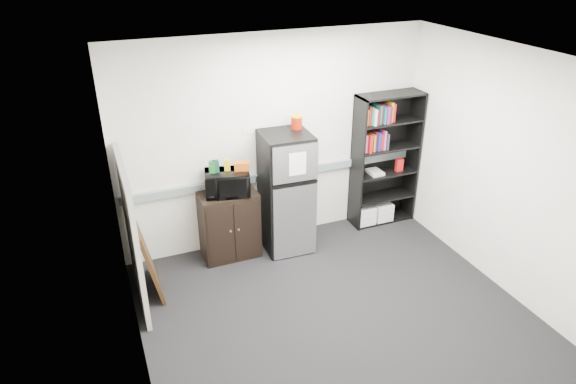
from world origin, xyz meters
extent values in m
plane|color=black|center=(0.00, 0.00, 0.00)|extent=(4.00, 4.00, 0.00)
cube|color=silver|center=(0.00, 1.75, 1.35)|extent=(4.00, 0.02, 2.70)
cube|color=silver|center=(2.00, 0.00, 1.35)|extent=(0.02, 3.50, 2.70)
cube|color=silver|center=(-2.00, 0.00, 1.35)|extent=(0.02, 3.50, 2.70)
cube|color=white|center=(0.00, 0.00, 2.70)|extent=(4.00, 3.50, 0.02)
cube|color=gray|center=(0.00, 1.72, 0.90)|extent=(3.92, 0.05, 0.10)
cube|color=white|center=(-0.35, 1.74, 1.55)|extent=(0.14, 0.00, 0.10)
cube|color=black|center=(1.09, 1.56, 0.93)|extent=(0.02, 0.34, 1.85)
cube|color=black|center=(1.97, 1.56, 0.93)|extent=(0.02, 0.34, 1.85)
cube|color=black|center=(1.53, 1.72, 0.93)|extent=(0.90, 0.02, 1.85)
cube|color=black|center=(1.53, 1.56, 1.84)|extent=(0.90, 0.34, 0.02)
cube|color=black|center=(1.53, 1.56, 0.02)|extent=(0.85, 0.32, 0.03)
cube|color=black|center=(1.53, 1.56, 0.37)|extent=(0.85, 0.32, 0.03)
cube|color=black|center=(1.53, 1.56, 0.74)|extent=(0.85, 0.32, 0.02)
cube|color=black|center=(1.53, 1.56, 1.11)|extent=(0.85, 0.32, 0.02)
cube|color=black|center=(1.53, 1.56, 1.48)|extent=(0.85, 0.32, 0.02)
cube|color=white|center=(1.25, 1.55, 0.16)|extent=(0.25, 0.30, 0.25)
cube|color=white|center=(1.53, 1.55, 0.16)|extent=(0.25, 0.30, 0.25)
cube|color=#ADA89A|center=(-1.90, 1.08, 0.80)|extent=(0.05, 1.30, 1.60)
cube|color=#B2B2B7|center=(-1.90, 1.08, 1.61)|extent=(0.06, 1.30, 0.02)
cube|color=black|center=(-0.72, 1.50, 0.44)|extent=(0.70, 0.44, 0.87)
cube|color=black|center=(-0.88, 1.28, 0.44)|extent=(0.32, 0.01, 0.77)
cube|color=black|center=(-0.55, 1.28, 0.44)|extent=(0.32, 0.01, 0.77)
cylinder|color=#B2B2B7|center=(-0.77, 1.27, 0.48)|extent=(0.02, 0.02, 0.02)
cylinder|color=#B2B2B7|center=(-0.67, 1.27, 0.48)|extent=(0.02, 0.02, 0.02)
imported|color=black|center=(-0.72, 1.48, 1.02)|extent=(0.59, 0.46, 0.29)
cube|color=#1B5F23|center=(-0.88, 1.52, 1.24)|extent=(0.08, 0.07, 0.15)
cube|color=#0C3625|center=(-0.83, 1.52, 1.24)|extent=(0.07, 0.05, 0.15)
cube|color=gold|center=(-0.69, 1.52, 1.24)|extent=(0.08, 0.07, 0.14)
cube|color=#B85012|center=(-0.53, 1.47, 1.22)|extent=(0.20, 0.14, 0.10)
cube|color=black|center=(0.02, 1.43, 0.77)|extent=(0.61, 0.61, 1.54)
cube|color=silver|center=(0.02, 1.13, 1.29)|extent=(0.56, 0.04, 0.46)
cube|color=silver|center=(0.02, 1.13, 0.51)|extent=(0.56, 0.04, 0.99)
cube|color=black|center=(0.02, 1.11, 1.03)|extent=(0.56, 0.03, 0.03)
cube|color=white|center=(0.04, 1.11, 1.29)|extent=(0.21, 0.01, 0.28)
cube|color=black|center=(0.02, 1.43, 1.55)|extent=(0.61, 0.61, 0.02)
cylinder|color=#9D1907|center=(0.21, 1.55, 1.64)|extent=(0.13, 0.13, 0.17)
cylinder|color=gold|center=(0.21, 1.55, 1.74)|extent=(0.14, 0.14, 0.02)
cube|color=black|center=(-1.77, 1.13, 0.44)|extent=(0.21, 0.69, 0.88)
cube|color=beige|center=(-1.75, 1.13, 0.44)|extent=(0.15, 0.59, 0.74)
camera|label=1|loc=(-2.12, -3.91, 3.66)|focal=32.00mm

